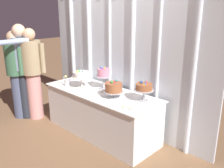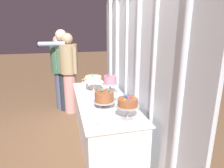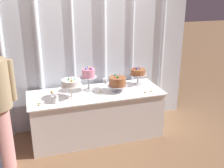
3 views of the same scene
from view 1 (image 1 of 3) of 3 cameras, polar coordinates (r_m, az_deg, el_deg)
The scene contains 16 objects.
ground_plane at distance 4.14m, azimuth -3.51°, elevation -11.60°, with size 24.00×24.00×0.00m, color #846042.
draped_curtain at distance 4.07m, azimuth 1.67°, elevation 10.65°, with size 3.39×0.19×2.81m.
cake_table at distance 4.04m, azimuth -2.55°, elevation -6.60°, with size 2.00×0.76×0.73m.
cake_display_leftmost at distance 4.07m, azimuth -7.09°, elevation 2.07°, with size 0.31×0.31×0.32m.
cake_display_midleft at distance 3.98m, azimuth -1.99°, elevation 2.36°, with size 0.25×0.25×0.37m.
cake_display_midright at distance 3.61m, azimuth 0.34°, elevation -0.88°, with size 0.30×0.30×0.26m.
cake_display_rightmost at distance 3.48m, azimuth 7.37°, elevation -0.85°, with size 0.28×0.28×0.30m.
wine_glass at distance 3.85m, azimuth 0.77°, elevation -0.30°, with size 0.07×0.07×0.15m.
flower_vase at distance 4.24m, azimuth -10.31°, elevation 0.42°, with size 0.13×0.11×0.18m.
tealight_far_left at distance 4.40m, azimuth -12.28°, elevation 0.21°, with size 0.04×0.04×0.03m.
tealight_near_left at distance 3.85m, azimuth -2.21°, elevation -1.88°, with size 0.04×0.04×0.04m.
tealight_near_right at distance 3.29m, azimuth 2.65°, elevation -5.28°, with size 0.04×0.04×0.04m.
tealight_far_right at distance 3.24m, azimuth 4.30°, elevation -5.77°, with size 0.05×0.05×0.03m.
guest_man_pink_jacket at distance 4.67m, azimuth -17.84°, elevation 2.86°, with size 0.49×0.49×1.66m.
guest_man_dark_suit at distance 4.82m, azimuth -21.05°, elevation 2.62°, with size 0.53×0.39×1.61m.
guest_girl_blue_dress at distance 4.72m, azimuth -20.04°, elevation 3.86°, with size 0.43×0.63×1.73m.
Camera 1 is at (2.70, -2.42, 2.00)m, focal length 39.69 mm.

